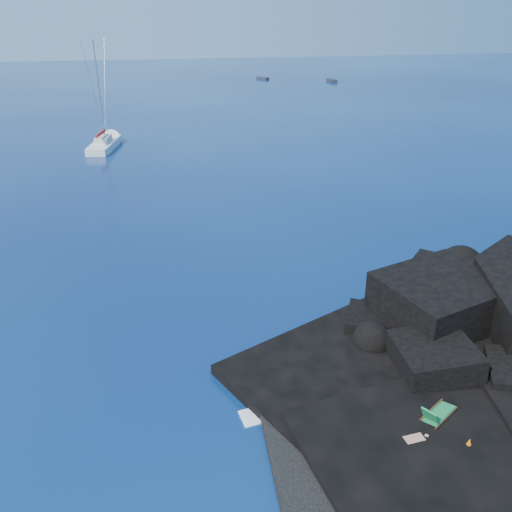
# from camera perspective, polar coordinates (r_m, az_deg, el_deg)

# --- Properties ---
(ground) EXTENTS (400.00, 400.00, 0.00)m
(ground) POSITION_cam_1_polar(r_m,az_deg,el_deg) (18.05, 1.27, -23.81)
(ground) COLOR #030733
(ground) RESTS_ON ground
(beach) EXTENTS (9.08, 6.86, 0.70)m
(beach) POSITION_cam_1_polar(r_m,az_deg,el_deg) (19.69, 14.35, -19.57)
(beach) COLOR black
(beach) RESTS_ON ground
(surf_foam) EXTENTS (10.00, 8.00, 0.06)m
(surf_foam) POSITION_cam_1_polar(r_m,az_deg,el_deg) (22.86, 10.16, -11.81)
(surf_foam) COLOR white
(surf_foam) RESTS_ON ground
(sailboat) EXTENTS (4.86, 11.59, 11.90)m
(sailboat) POSITION_cam_1_polar(r_m,az_deg,el_deg) (62.90, -16.82, 11.74)
(sailboat) COLOR white
(sailboat) RESTS_ON ground
(deck_chair) EXTENTS (1.77, 1.40, 1.12)m
(deck_chair) POSITION_cam_1_polar(r_m,az_deg,el_deg) (20.03, 20.27, -16.08)
(deck_chair) COLOR #1A7840
(deck_chair) RESTS_ON beach
(towel) EXTENTS (2.13, 1.05, 0.06)m
(towel) POSITION_cam_1_polar(r_m,az_deg,el_deg) (19.24, 17.53, -19.78)
(towel) COLOR silver
(towel) RESTS_ON beach
(sunbather) EXTENTS (1.97, 0.53, 0.26)m
(sunbather) POSITION_cam_1_polar(r_m,az_deg,el_deg) (19.13, 17.60, -19.45)
(sunbather) COLOR tan
(sunbather) RESTS_ON towel
(marker_cone) EXTENTS (0.36, 0.36, 0.53)m
(marker_cone) POSITION_cam_1_polar(r_m,az_deg,el_deg) (19.48, 23.14, -19.21)
(marker_cone) COLOR orange
(marker_cone) RESTS_ON beach
(distant_boat_a) EXTENTS (2.69, 4.09, 0.52)m
(distant_boat_a) POSITION_cam_1_polar(r_m,az_deg,el_deg) (136.08, 0.77, 19.56)
(distant_boat_a) COLOR #2A2A2F
(distant_boat_a) RESTS_ON ground
(distant_boat_b) EXTENTS (1.74, 4.62, 0.60)m
(distant_boat_b) POSITION_cam_1_polar(r_m,az_deg,el_deg) (131.45, 8.65, 19.10)
(distant_boat_b) COLOR #26262B
(distant_boat_b) RESTS_ON ground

